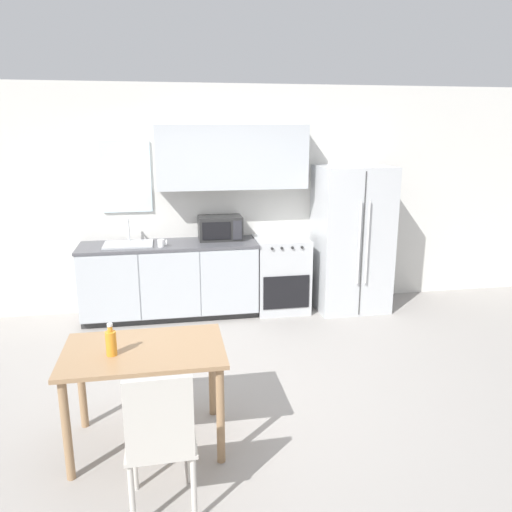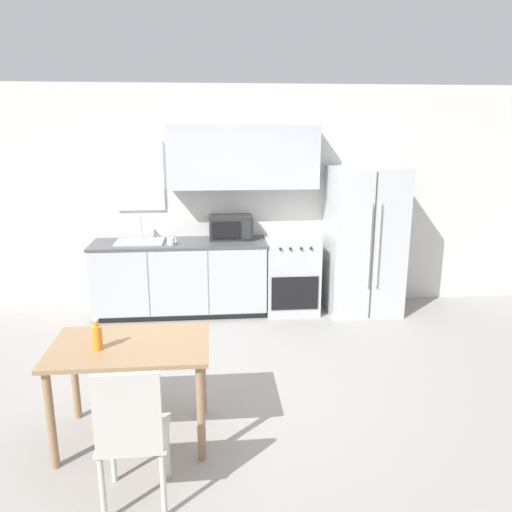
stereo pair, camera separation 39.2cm
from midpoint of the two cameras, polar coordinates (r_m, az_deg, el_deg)
name	(u,v)px [view 2 (the right image)]	position (r m, az deg, el deg)	size (l,w,h in m)	color
ground_plane	(225,390)	(4.45, -0.90, -15.16)	(12.00, 12.00, 0.00)	gray
wall_back	(222,192)	(6.11, -2.07, 7.34)	(12.00, 0.38, 2.70)	silver
kitchen_counter	(181,278)	(6.02, -6.78, -2.52)	(2.05, 0.63, 0.90)	#333333
oven_range	(291,275)	(6.13, 5.86, -2.18)	(0.63, 0.62, 0.91)	#B7BABC
refrigerator	(363,241)	(6.18, 13.97, 1.70)	(0.86, 0.77, 1.76)	silver
kitchen_sink	(140,241)	(5.94, -11.30, 1.68)	(0.55, 0.40, 0.27)	#B7BABC
microwave	(231,227)	(5.99, -1.03, 3.27)	(0.51, 0.33, 0.28)	#282828
coffee_mug	(171,241)	(5.75, -7.74, 1.66)	(0.11, 0.08, 0.09)	white
dining_table	(131,359)	(3.64, -11.06, -11.56)	(1.09, 0.71, 0.73)	#997551
dining_chair_near	(131,430)	(3.03, -10.30, -19.05)	(0.41, 0.41, 0.93)	beige
drink_bottle	(97,337)	(3.52, -14.68, -8.98)	(0.07, 0.07, 0.22)	orange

